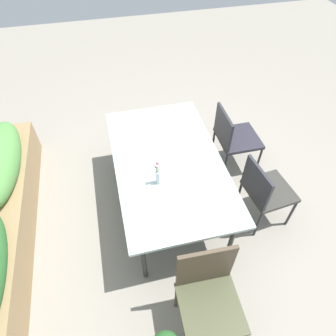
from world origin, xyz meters
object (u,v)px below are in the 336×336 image
at_px(chair_near_right, 233,136).
at_px(chair_end_left, 208,293).
at_px(dining_table, 168,164).
at_px(chair_near_left, 265,189).
at_px(flower_vase, 158,175).

xyz_separation_m(chair_near_right, chair_end_left, (-1.74, 0.93, 0.05)).
distance_m(dining_table, chair_near_left, 1.04).
xyz_separation_m(dining_table, chair_near_left, (-0.43, -0.93, -0.18)).
xyz_separation_m(chair_end_left, flower_vase, (1.05, 0.16, 0.28)).
bearing_deg(dining_table, chair_near_left, -114.83).
height_order(dining_table, flower_vase, flower_vase).
xyz_separation_m(chair_near_left, flower_vase, (0.17, 1.09, 0.34)).
height_order(chair_near_left, flower_vase, flower_vase).
height_order(dining_table, chair_end_left, chair_end_left).
height_order(chair_near_right, chair_end_left, chair_end_left).
xyz_separation_m(dining_table, chair_end_left, (-1.31, -0.00, -0.12)).
bearing_deg(flower_vase, chair_near_left, -98.74).
height_order(chair_near_left, chair_end_left, chair_end_left).
relative_size(chair_near_left, flower_vase, 3.10).
xyz_separation_m(dining_table, flower_vase, (-0.26, 0.16, 0.16)).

